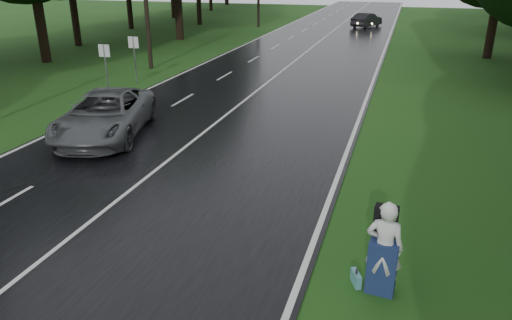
{
  "coord_description": "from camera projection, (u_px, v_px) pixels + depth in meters",
  "views": [
    {
      "loc": [
        7.44,
        -7.55,
        6.27
      ],
      "look_at": [
        3.66,
        4.79,
        1.1
      ],
      "focal_mm": 34.0,
      "sensor_mm": 36.0,
      "label": 1
    }
  ],
  "objects": [
    {
      "name": "utility_pole_mid",
      "position": [
        151.0,
        69.0,
        31.92
      ],
      "size": [
        1.8,
        0.28,
        10.07
      ],
      "primitive_type": null,
      "color": "black",
      "rests_on": "ground"
    },
    {
      "name": "tree_left_e",
      "position": [
        180.0,
        40.0,
        44.56
      ],
      "size": [
        9.79,
        9.79,
        15.29
      ],
      "primitive_type": null,
      "color": "black",
      "rests_on": "ground"
    },
    {
      "name": "road_sign_a",
      "position": [
        109.0,
        95.0,
        25.39
      ],
      "size": [
        0.63,
        0.1,
        2.61
      ],
      "primitive_type": null,
      "color": "white",
      "rests_on": "ground"
    },
    {
      "name": "utility_pole_far",
      "position": [
        258.0,
        27.0,
        53.7
      ],
      "size": [
        1.8,
        0.28,
        10.57
      ],
      "primitive_type": null,
      "color": "black",
      "rests_on": "ground"
    },
    {
      "name": "lane_center",
      "position": [
        272.0,
        79.0,
        28.79
      ],
      "size": [
        0.12,
        140.0,
        0.01
      ],
      "primitive_type": "cube",
      "color": "silver",
      "rests_on": "road"
    },
    {
      "name": "grey_car",
      "position": [
        105.0,
        115.0,
        18.88
      ],
      "size": [
        4.39,
        6.69,
        1.71
      ],
      "primitive_type": "imported",
      "rotation": [
        0.0,
        0.0,
        0.27
      ],
      "color": "#54575A",
      "rests_on": "road"
    },
    {
      "name": "hitchhiker",
      "position": [
        384.0,
        251.0,
        9.73
      ],
      "size": [
        0.8,
        0.73,
        2.06
      ],
      "color": "silver",
      "rests_on": "ground"
    },
    {
      "name": "far_car",
      "position": [
        367.0,
        20.0,
        53.15
      ],
      "size": [
        3.17,
        4.8,
        1.5
      ],
      "primitive_type": "imported",
      "rotation": [
        0.0,
        0.0,
        2.76
      ],
      "color": "black",
      "rests_on": "road"
    },
    {
      "name": "ground",
      "position": [
        42.0,
        262.0,
        11.06
      ],
      "size": [
        160.0,
        160.0,
        0.0
      ],
      "primitive_type": "plane",
      "color": "#204B16",
      "rests_on": "ground"
    },
    {
      "name": "tree_right_e",
      "position": [
        487.0,
        58.0,
        35.54
      ],
      "size": [
        8.39,
        8.39,
        13.1
      ],
      "primitive_type": null,
      "color": "black",
      "rests_on": "ground"
    },
    {
      "name": "tree_left_d",
      "position": [
        47.0,
        62.0,
        34.15
      ],
      "size": [
        9.85,
        9.85,
        15.38
      ],
      "primitive_type": null,
      "color": "black",
      "rests_on": "ground"
    },
    {
      "name": "suitcase",
      "position": [
        356.0,
        278.0,
        10.23
      ],
      "size": [
        0.28,
        0.43,
        0.29
      ],
      "primitive_type": "cube",
      "rotation": [
        0.0,
        0.0,
        0.42
      ],
      "color": "teal",
      "rests_on": "ground"
    },
    {
      "name": "road",
      "position": [
        272.0,
        79.0,
        28.8
      ],
      "size": [
        12.0,
        140.0,
        0.04
      ],
      "primitive_type": "cube",
      "color": "black",
      "rests_on": "ground"
    },
    {
      "name": "road_sign_b",
      "position": [
        137.0,
        83.0,
        27.94
      ],
      "size": [
        0.63,
        0.1,
        2.63
      ],
      "primitive_type": null,
      "color": "white",
      "rests_on": "ground"
    },
    {
      "name": "tree_left_f",
      "position": [
        200.0,
        25.0,
        55.94
      ],
      "size": [
        9.84,
        9.84,
        15.38
      ],
      "primitive_type": null,
      "color": "black",
      "rests_on": "ground"
    }
  ]
}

